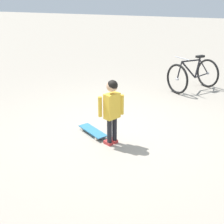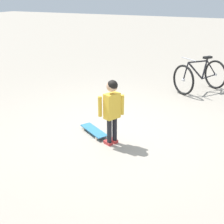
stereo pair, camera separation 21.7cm
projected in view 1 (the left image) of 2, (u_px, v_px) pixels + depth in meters
ground_plane at (120, 129)px, 5.37m from camera, size 50.00×50.00×0.00m
child_person at (112, 106)px, 4.60m from camera, size 0.28×0.33×1.06m
skateboard at (93, 131)px, 5.15m from camera, size 0.50×0.64×0.07m
bicycle_mid at (193, 75)px, 7.33m from camera, size 1.28×1.21×0.85m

